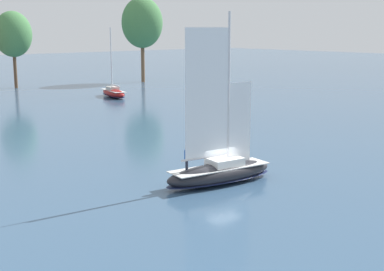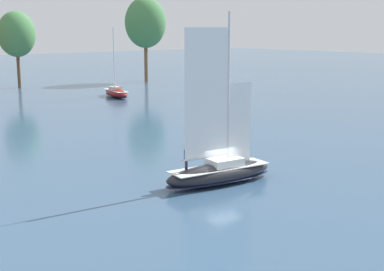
% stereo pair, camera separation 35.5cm
% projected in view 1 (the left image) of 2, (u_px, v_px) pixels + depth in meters
% --- Properties ---
extents(ground_plane, '(400.00, 400.00, 0.00)m').
position_uv_depth(ground_plane, '(220.00, 183.00, 38.11)').
color(ground_plane, '#385675').
extents(tree_shore_left, '(8.35, 8.35, 17.19)m').
position_uv_depth(tree_shore_left, '(142.00, 23.00, 108.50)').
color(tree_shore_left, brown).
rests_on(tree_shore_left, ground).
extents(tree_shore_right, '(6.84, 6.84, 14.07)m').
position_uv_depth(tree_shore_right, '(13.00, 34.00, 97.78)').
color(tree_shore_right, brown).
rests_on(tree_shore_right, ground).
extents(sailboat_main, '(8.98, 3.68, 11.99)m').
position_uv_depth(sailboat_main, '(220.00, 170.00, 37.92)').
color(sailboat_main, '#232328').
rests_on(sailboat_main, ground).
extents(sailboat_moored_mid_channel, '(3.96, 8.35, 11.07)m').
position_uv_depth(sailboat_moored_mid_channel, '(113.00, 93.00, 86.12)').
color(sailboat_moored_mid_channel, maroon).
rests_on(sailboat_moored_mid_channel, ground).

